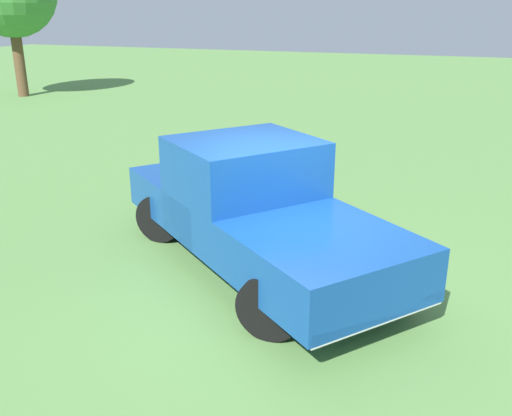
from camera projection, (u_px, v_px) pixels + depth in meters
ground_plane at (285, 290)px, 7.40m from camera, size 80.00×80.00×0.00m
pickup_truck at (251, 203)px, 7.85m from camera, size 5.16×4.60×1.80m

